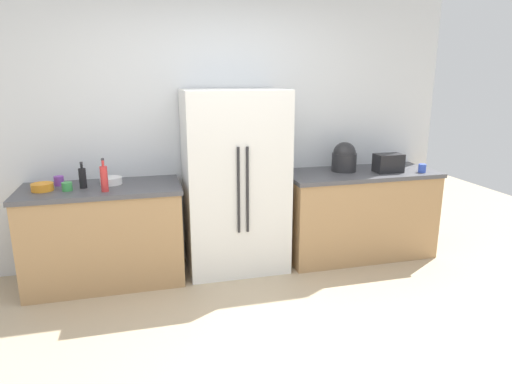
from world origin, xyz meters
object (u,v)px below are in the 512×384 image
at_px(rice_cooker, 344,158).
at_px(bowl_b, 42,187).
at_px(bottle_b, 83,178).
at_px(cup_a, 67,187).
at_px(refrigerator, 235,182).
at_px(bowl_a, 111,181).
at_px(bottle_a, 104,178).
at_px(cup_b, 59,181).
at_px(cup_c, 422,168).
at_px(toaster, 388,163).

xyz_separation_m(rice_cooker, bowl_b, (-2.79, -0.08, -0.10)).
bearing_deg(bottle_b, cup_a, -153.56).
relative_size(refrigerator, bowl_a, 8.88).
bearing_deg(bottle_a, bottle_b, 138.22).
bearing_deg(bottle_a, bowl_b, 162.86).
relative_size(cup_b, bowl_b, 0.46).
relative_size(cup_c, bowl_a, 0.43).
relative_size(bottle_b, cup_b, 2.79).
relative_size(rice_cooker, cup_c, 3.55).
distance_m(rice_cooker, bowl_b, 2.79).
distance_m(toaster, bottle_b, 2.88).
height_order(bottle_a, bottle_b, bottle_a).
relative_size(toaster, rice_cooker, 0.92).
height_order(cup_a, cup_b, cup_b).
height_order(cup_a, bowl_b, cup_a).
distance_m(toaster, bowl_a, 2.66).
bearing_deg(cup_a, rice_cooker, 2.91).
height_order(cup_c, bowl_a, cup_c).
bearing_deg(cup_b, bowl_b, -122.81).
relative_size(rice_cooker, bottle_a, 1.05).
bearing_deg(refrigerator, bowl_b, -179.15).
height_order(rice_cooker, cup_c, rice_cooker).
distance_m(refrigerator, cup_b, 1.56).
height_order(cup_b, bowl_a, cup_b).
bearing_deg(bowl_b, bowl_a, 10.17).
height_order(cup_a, bowl_a, cup_a).
relative_size(refrigerator, rice_cooker, 5.79).
bearing_deg(toaster, bowl_b, 178.72).
xyz_separation_m(bottle_b, bowl_b, (-0.32, -0.01, -0.06)).
bearing_deg(bowl_a, refrigerator, -3.77).
bearing_deg(bottle_b, toaster, -1.61).
bearing_deg(cup_c, bowl_b, 177.13).
relative_size(bottle_a, bowl_b, 1.58).
height_order(bottle_a, bowl_a, bottle_a).
bearing_deg(bowl_b, bottle_b, 1.68).
bearing_deg(bottle_b, rice_cooker, 1.65).
distance_m(toaster, rice_cooker, 0.44).
height_order(rice_cooker, bottle_a, rice_cooker).
relative_size(bottle_a, bottle_b, 1.22).
height_order(toaster, cup_c, toaster).
distance_m(toaster, bottle_a, 2.69).
height_order(refrigerator, bottle_a, refrigerator).
height_order(refrigerator, cup_b, refrigerator).
height_order(refrigerator, cup_a, refrigerator).
distance_m(refrigerator, bottle_a, 1.17).
relative_size(rice_cooker, bowl_b, 1.65).
xyz_separation_m(rice_cooker, cup_c, (0.73, -0.26, -0.10)).
bearing_deg(bowl_b, cup_a, -14.28).
distance_m(refrigerator, cup_c, 1.87).
bearing_deg(bowl_a, toaster, -3.65).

